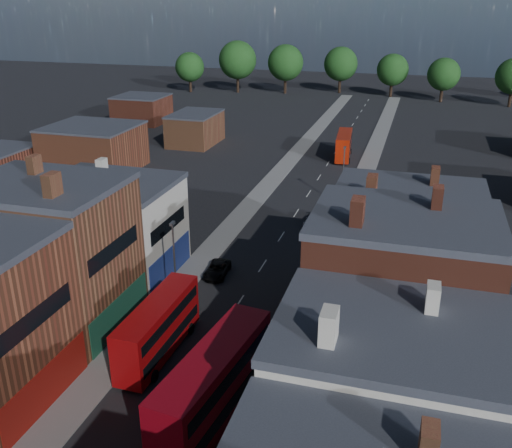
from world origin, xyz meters
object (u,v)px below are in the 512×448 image
Objects in this scene: bus_0 at (158,327)px; car_2 at (217,270)px; bus_1 at (214,384)px; bus_2 at (344,145)px; ped_3 at (291,393)px; car_3 at (315,219)px.

bus_0 reaches higher than car_2.
bus_2 is at bearing 98.69° from bus_1.
ped_3 is (11.20, -3.01, -1.44)m from bus_0.
bus_0 is at bearing -96.21° from car_3.
bus_0 is 2.26× the size of car_3.
bus_1 is 67.21m from bus_2.
car_2 is (-7.00, 19.67, -2.21)m from bus_1.
car_3 is at bearing 78.93° from bus_0.
bus_2 is at bearing 86.01° from bus_0.
bus_0 is 0.84× the size of bus_1.
car_2 is 0.97× the size of car_3.
bus_2 is 6.01× the size of ped_3.
bus_2 is 64.69m from ped_3.
bus_2 is at bearing 78.79° from car_2.
bus_0 is at bearing 146.79° from bus_1.
bus_1 reaches higher than car_3.
car_3 is 33.39m from ped_3.
bus_0 is at bearing 72.28° from ped_3.
bus_1 is 2.71× the size of car_3.
bus_1 is at bearing -39.75° from bus_0.
ped_3 reaches higher than car_2.
bus_0 is 11.69m from ped_3.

